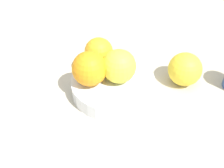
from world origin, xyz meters
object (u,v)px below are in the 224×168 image
Objects in this scene: orange_in_bowl_0 at (89,69)px; orange_in_bowl_1 at (118,66)px; orange_loose_0 at (184,69)px; fruit_bowl at (112,85)px; orange_in_bowl_2 at (98,52)px.

orange_in_bowl_1 is (1.07, -6.48, -0.07)cm from orange_in_bowl_0.
orange_loose_0 is at bearing -78.49° from orange_in_bowl_1.
orange_in_bowl_2 reaches higher than fruit_bowl.
orange_in_bowl_0 is 1.14× the size of orange_in_bowl_2.
orange_in_bowl_2 is at bearing -13.96° from orange_in_bowl_0.
orange_in_bowl_0 is 7.19cm from orange_in_bowl_2.
orange_in_bowl_1 is (0.12, -1.35, 5.82)cm from fruit_bowl.
orange_in_bowl_1 reaches higher than orange_in_bowl_2.
fruit_bowl is at bearing -150.45° from orange_in_bowl_2.
fruit_bowl is 17.66cm from orange_loose_0.
orange_loose_0 is (4.30, -22.33, -3.61)cm from orange_in_bowl_0.
fruit_bowl is 2.40× the size of orange_loose_0.
orange_in_bowl_1 reaches higher than orange_loose_0.
fruit_bowl is at bearing 101.01° from orange_loose_0.
orange_in_bowl_2 is (6.01, 3.41, 5.40)cm from fruit_bowl.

